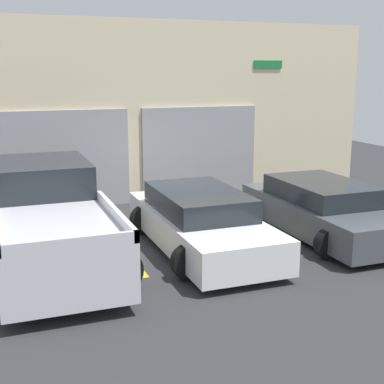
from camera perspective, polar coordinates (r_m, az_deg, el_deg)
name	(u,v)px	position (r m, az deg, el deg)	size (l,w,h in m)	color
ground_plane	(178,230)	(12.28, -1.52, -4.11)	(28.00, 28.00, 0.00)	#2D2D30
shophouse_building	(138,114)	(14.95, -5.75, 8.32)	(13.85, 0.68, 4.93)	beige
pickup_truck	(50,220)	(10.38, -14.92, -2.88)	(2.53, 5.17, 1.79)	silver
sedan_white	(200,222)	(10.86, 0.87, -3.18)	(2.20, 4.67, 1.22)	white
sedan_side	(323,209)	(12.20, 13.81, -1.82)	(2.20, 4.50, 1.20)	#474C51
parking_stripe_left	(131,258)	(10.59, -6.54, -6.97)	(0.12, 2.20, 0.01)	gold
parking_stripe_centre	(264,241)	(11.59, 7.70, -5.24)	(0.12, 2.20, 0.01)	gold
parking_stripe_right	(376,228)	(13.19, 19.03, -3.62)	(0.12, 2.20, 0.01)	gold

